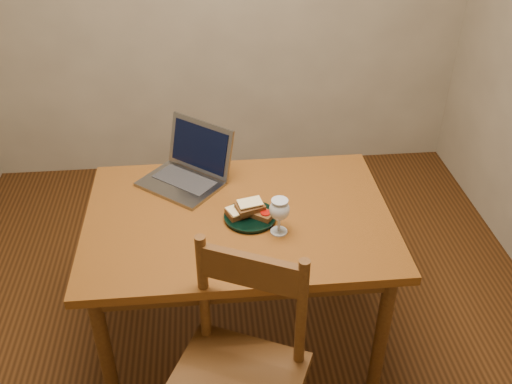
{
  "coord_description": "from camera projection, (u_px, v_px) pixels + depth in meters",
  "views": [
    {
      "loc": [
        -0.12,
        -1.99,
        2.2
      ],
      "look_at": [
        0.08,
        0.03,
        0.8
      ],
      "focal_mm": 40.0,
      "sensor_mm": 36.0,
      "label": 1
    }
  ],
  "objects": [
    {
      "name": "sandwich_tomato",
      "position": [
        261.0,
        213.0,
        2.38
      ],
      "size": [
        0.12,
        0.11,
        0.03
      ],
      "primitive_type": null,
      "rotation": [
        0.0,
        0.0,
        -0.62
      ],
      "color": "#381E0C",
      "rests_on": "plate"
    },
    {
      "name": "sandwich_cheese",
      "position": [
        241.0,
        211.0,
        2.39
      ],
      "size": [
        0.14,
        0.11,
        0.04
      ],
      "primitive_type": null,
      "rotation": [
        0.0,
        0.0,
        0.41
      ],
      "color": "#381E0C",
      "rests_on": "plate"
    },
    {
      "name": "sandwich_top",
      "position": [
        250.0,
        206.0,
        2.38
      ],
      "size": [
        0.13,
        0.1,
        0.04
      ],
      "primitive_type": null,
      "rotation": [
        0.0,
        0.0,
        0.32
      ],
      "color": "#381E0C",
      "rests_on": "plate"
    },
    {
      "name": "floor",
      "position": [
        242.0,
        328.0,
        2.89
      ],
      "size": [
        3.2,
        3.2,
        0.02
      ],
      "primitive_type": "cube",
      "color": "black",
      "rests_on": "ground"
    },
    {
      "name": "milk_glass",
      "position": [
        279.0,
        216.0,
        2.29
      ],
      "size": [
        0.08,
        0.08,
        0.16
      ],
      "primitive_type": null,
      "color": "white",
      "rests_on": "table"
    },
    {
      "name": "laptop",
      "position": [
        190.0,
        166.0,
        2.63
      ],
      "size": [
        0.47,
        0.47,
        0.25
      ],
      "rotation": [
        0.0,
        0.0,
        -0.7
      ],
      "color": "slate",
      "rests_on": "table"
    },
    {
      "name": "plate",
      "position": [
        250.0,
        217.0,
        2.4
      ],
      "size": [
        0.22,
        0.22,
        0.02
      ],
      "primitive_type": "cylinder",
      "color": "black",
      "rests_on": "table"
    },
    {
      "name": "table",
      "position": [
        239.0,
        231.0,
        2.48
      ],
      "size": [
        1.3,
        0.9,
        0.74
      ],
      "color": "#552F0E",
      "rests_on": "floor"
    },
    {
      "name": "chair",
      "position": [
        237.0,
        369.0,
        2.02
      ],
      "size": [
        0.6,
        0.59,
        0.49
      ],
      "rotation": [
        0.0,
        0.0,
        -0.43
      ],
      "color": "#40230D",
      "rests_on": "floor"
    }
  ]
}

